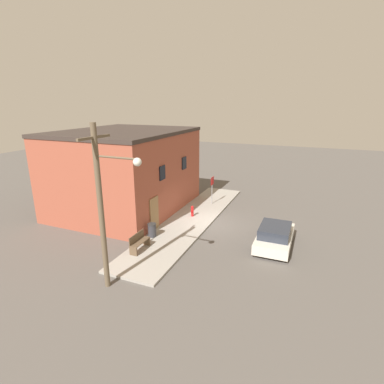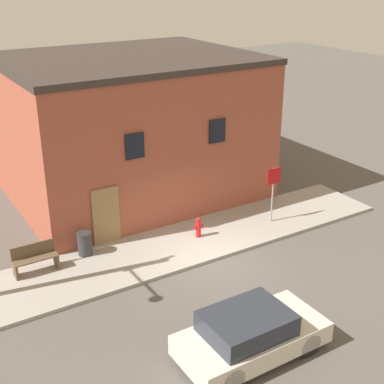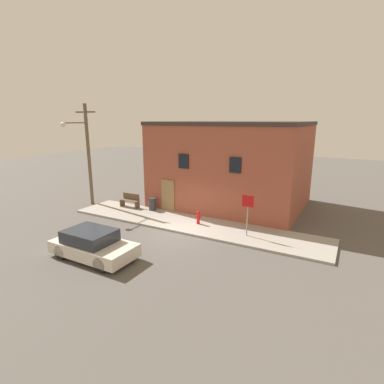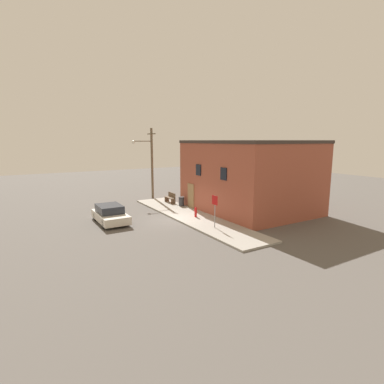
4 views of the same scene
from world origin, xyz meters
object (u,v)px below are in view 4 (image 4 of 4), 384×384
Objects in this scene: trash_bin at (181,201)px; fire_hydrant at (196,212)px; stop_sign at (215,206)px; utility_pole at (150,161)px; parked_car at (110,214)px; bench at (171,198)px.

fire_hydrant is at bearing -13.51° from trash_bin.
stop_sign is 12.19m from utility_pole.
trash_bin is 0.11× the size of utility_pole.
stop_sign is at bearing 46.44° from parked_car.
stop_sign reaches higher than fire_hydrant.
parked_car is (-5.23, -5.50, -1.01)m from stop_sign.
bench is at bearing 172.51° from fire_hydrant.
fire_hydrant is 0.55× the size of bench.
stop_sign is 7.66m from parked_car.
utility_pole reaches higher than trash_bin.
parked_car is (6.73, -6.09, -3.27)m from utility_pole.
fire_hydrant is 0.35× the size of stop_sign.
fire_hydrant is 9.53m from utility_pole.
stop_sign reaches higher than bench.
stop_sign is (3.05, -0.40, 1.11)m from fire_hydrant.
bench is at bearing 9.80° from utility_pole.
fire_hydrant is 3.27m from stop_sign.
bench is at bearing 172.55° from stop_sign.
utility_pole reaches higher than parked_car.
stop_sign reaches higher than parked_car.
parked_car reaches higher than trash_bin.
utility_pole is at bearing 177.19° from stop_sign.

